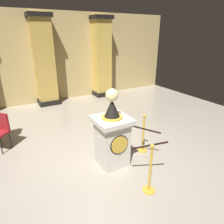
% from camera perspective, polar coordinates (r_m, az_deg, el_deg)
% --- Properties ---
extents(ground_plane, '(12.41, 12.41, 0.00)m').
position_cam_1_polar(ground_plane, '(4.87, -3.60, -14.02)').
color(ground_plane, '#9E9384').
extents(back_wall, '(12.41, 0.16, 3.68)m').
position_cam_1_polar(back_wall, '(9.07, -19.30, 14.10)').
color(back_wall, tan).
rests_on(back_wall, ground_plane).
extents(pedestal_clock, '(0.76, 0.76, 1.78)m').
position_cam_1_polar(pedestal_clock, '(4.47, 0.03, -6.83)').
color(pedestal_clock, beige).
rests_on(pedestal_clock, ground_plane).
extents(stanchion_near, '(0.24, 0.24, 1.03)m').
position_cam_1_polar(stanchion_near, '(3.98, 10.68, -17.30)').
color(stanchion_near, gold).
rests_on(stanchion_near, ground_plane).
extents(stanchion_far, '(0.24, 0.24, 1.02)m').
position_cam_1_polar(stanchion_far, '(5.15, 8.79, -7.45)').
color(stanchion_far, gold).
rests_on(stanchion_far, ground_plane).
extents(velvet_rope, '(1.00, 1.01, 0.22)m').
position_cam_1_polar(velvet_rope, '(4.33, 9.95, -6.96)').
color(velvet_rope, black).
extents(column_right, '(0.86, 0.86, 3.53)m').
position_cam_1_polar(column_right, '(9.59, -3.05, 15.04)').
color(column_right, black).
rests_on(column_right, ground_plane).
extents(column_centre_rear, '(0.89, 0.89, 3.53)m').
position_cam_1_polar(column_centre_rear, '(8.75, -18.77, 13.35)').
color(column_centre_rear, black).
rests_on(column_centre_rear, ground_plane).
extents(cafe_chair_red, '(0.57, 0.57, 0.96)m').
position_cam_1_polar(cafe_chair_red, '(5.82, -29.13, -4.17)').
color(cafe_chair_red, black).
rests_on(cafe_chair_red, ground_plane).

